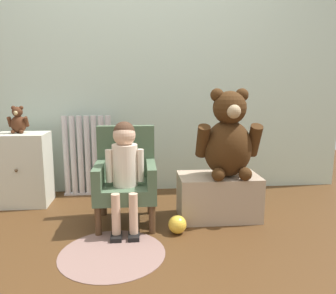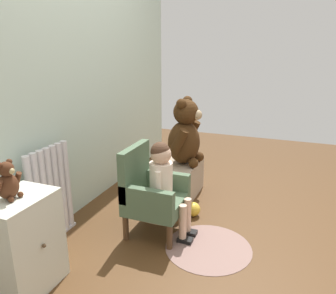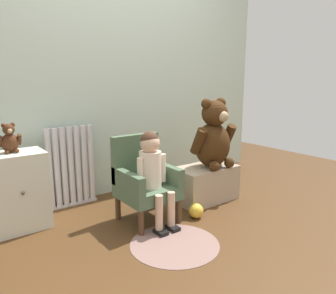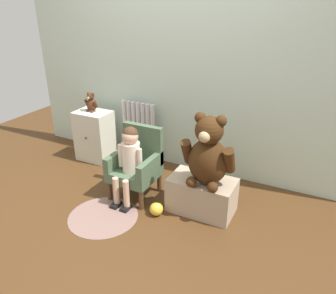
{
  "view_description": "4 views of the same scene",
  "coord_description": "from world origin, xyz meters",
  "px_view_note": "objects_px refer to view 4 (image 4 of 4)",
  "views": [
    {
      "loc": [
        0.01,
        -1.81,
        0.95
      ],
      "look_at": [
        0.21,
        0.48,
        0.53
      ],
      "focal_mm": 35.0,
      "sensor_mm": 36.0,
      "label": 1
    },
    {
      "loc": [
        -2.15,
        -0.5,
        1.38
      ],
      "look_at": [
        0.32,
        0.45,
        0.56
      ],
      "focal_mm": 35.0,
      "sensor_mm": 36.0,
      "label": 2
    },
    {
      "loc": [
        -1.43,
        -1.66,
        1.13
      ],
      "look_at": [
        0.18,
        0.48,
        0.55
      ],
      "focal_mm": 35.0,
      "sensor_mm": 36.0,
      "label": 3
    },
    {
      "loc": [
        1.42,
        -1.9,
        1.77
      ],
      "look_at": [
        0.26,
        0.39,
        0.59
      ],
      "focal_mm": 35.0,
      "sensor_mm": 36.0,
      "label": 4
    }
  ],
  "objects_px": {
    "small_dresser": "(95,136)",
    "child_figure": "(130,154)",
    "child_armchair": "(137,163)",
    "radiator": "(139,132)",
    "large_teddy_bear": "(208,154)",
    "toy_ball": "(156,209)",
    "floor_rug": "(103,216)",
    "low_bench": "(202,195)",
    "small_teddy_bear": "(91,103)"
  },
  "relations": [
    {
      "from": "small_dresser",
      "to": "child_figure",
      "type": "xyz_separation_m",
      "value": [
        0.84,
        -0.54,
        0.18
      ]
    },
    {
      "from": "small_dresser",
      "to": "child_armchair",
      "type": "xyz_separation_m",
      "value": [
        0.84,
        -0.42,
        0.03
      ]
    },
    {
      "from": "radiator",
      "to": "child_figure",
      "type": "distance_m",
      "value": 0.83
    },
    {
      "from": "child_armchair",
      "to": "large_teddy_bear",
      "type": "bearing_deg",
      "value": -2.4
    },
    {
      "from": "radiator",
      "to": "child_armchair",
      "type": "xyz_separation_m",
      "value": [
        0.36,
        -0.62,
        -0.03
      ]
    },
    {
      "from": "child_figure",
      "to": "large_teddy_bear",
      "type": "xyz_separation_m",
      "value": [
        0.72,
        0.08,
        0.12
      ]
    },
    {
      "from": "child_armchair",
      "to": "toy_ball",
      "type": "bearing_deg",
      "value": -35.06
    },
    {
      "from": "child_armchair",
      "to": "child_figure",
      "type": "height_order",
      "value": "child_figure"
    },
    {
      "from": "large_teddy_bear",
      "to": "toy_ball",
      "type": "distance_m",
      "value": 0.69
    },
    {
      "from": "radiator",
      "to": "child_armchair",
      "type": "relative_size",
      "value": 1.05
    },
    {
      "from": "floor_rug",
      "to": "toy_ball",
      "type": "distance_m",
      "value": 0.47
    },
    {
      "from": "small_dresser",
      "to": "floor_rug",
      "type": "distance_m",
      "value": 1.22
    },
    {
      "from": "low_bench",
      "to": "large_teddy_bear",
      "type": "bearing_deg",
      "value": -36.67
    },
    {
      "from": "large_teddy_bear",
      "to": "floor_rug",
      "type": "distance_m",
      "value": 1.08
    },
    {
      "from": "small_dresser",
      "to": "toy_ball",
      "type": "distance_m",
      "value": 1.37
    },
    {
      "from": "small_teddy_bear",
      "to": "floor_rug",
      "type": "xyz_separation_m",
      "value": [
        0.79,
        -0.92,
        -0.68
      ]
    },
    {
      "from": "radiator",
      "to": "low_bench",
      "type": "distance_m",
      "value": 1.21
    },
    {
      "from": "small_dresser",
      "to": "child_figure",
      "type": "height_order",
      "value": "child_figure"
    },
    {
      "from": "radiator",
      "to": "low_bench",
      "type": "xyz_separation_m",
      "value": [
        1.03,
        -0.62,
        -0.19
      ]
    },
    {
      "from": "child_armchair",
      "to": "low_bench",
      "type": "bearing_deg",
      "value": 0.69
    },
    {
      "from": "floor_rug",
      "to": "toy_ball",
      "type": "height_order",
      "value": "toy_ball"
    },
    {
      "from": "child_armchair",
      "to": "low_bench",
      "type": "distance_m",
      "value": 0.69
    },
    {
      "from": "child_figure",
      "to": "low_bench",
      "type": "height_order",
      "value": "child_figure"
    },
    {
      "from": "radiator",
      "to": "floor_rug",
      "type": "height_order",
      "value": "radiator"
    },
    {
      "from": "child_figure",
      "to": "low_bench",
      "type": "distance_m",
      "value": 0.75
    },
    {
      "from": "child_figure",
      "to": "small_teddy_bear",
      "type": "relative_size",
      "value": 3.35
    },
    {
      "from": "small_dresser",
      "to": "small_teddy_bear",
      "type": "bearing_deg",
      "value": 133.38
    },
    {
      "from": "floor_rug",
      "to": "large_teddy_bear",
      "type": "bearing_deg",
      "value": 29.58
    },
    {
      "from": "floor_rug",
      "to": "toy_ball",
      "type": "xyz_separation_m",
      "value": [
        0.41,
        0.24,
        0.06
      ]
    },
    {
      "from": "radiator",
      "to": "large_teddy_bear",
      "type": "height_order",
      "value": "large_teddy_bear"
    },
    {
      "from": "small_dresser",
      "to": "low_bench",
      "type": "bearing_deg",
      "value": -15.38
    },
    {
      "from": "child_figure",
      "to": "toy_ball",
      "type": "height_order",
      "value": "child_figure"
    },
    {
      "from": "low_bench",
      "to": "small_teddy_bear",
      "type": "xyz_separation_m",
      "value": [
        -1.53,
        0.43,
        0.52
      ]
    },
    {
      "from": "radiator",
      "to": "child_figure",
      "type": "height_order",
      "value": "child_figure"
    },
    {
      "from": "radiator",
      "to": "toy_ball",
      "type": "height_order",
      "value": "radiator"
    },
    {
      "from": "floor_rug",
      "to": "low_bench",
      "type": "bearing_deg",
      "value": 33.4
    },
    {
      "from": "child_armchair",
      "to": "radiator",
      "type": "bearing_deg",
      "value": 119.73
    },
    {
      "from": "small_dresser",
      "to": "floor_rug",
      "type": "bearing_deg",
      "value": -49.29
    },
    {
      "from": "child_armchair",
      "to": "small_teddy_bear",
      "type": "height_order",
      "value": "small_teddy_bear"
    },
    {
      "from": "small_dresser",
      "to": "radiator",
      "type": "bearing_deg",
      "value": 22.45
    },
    {
      "from": "small_dresser",
      "to": "toy_ball",
      "type": "relative_size",
      "value": 4.87
    },
    {
      "from": "radiator",
      "to": "toy_ball",
      "type": "bearing_deg",
      "value": -51.09
    },
    {
      "from": "child_figure",
      "to": "toy_ball",
      "type": "relative_size",
      "value": 6.03
    },
    {
      "from": "child_figure",
      "to": "toy_ball",
      "type": "xyz_separation_m",
      "value": [
        0.34,
        -0.13,
        -0.41
      ]
    },
    {
      "from": "child_armchair",
      "to": "child_figure",
      "type": "bearing_deg",
      "value": -90.0
    },
    {
      "from": "small_teddy_bear",
      "to": "toy_ball",
      "type": "distance_m",
      "value": 1.51
    },
    {
      "from": "toy_ball",
      "to": "small_teddy_bear",
      "type": "bearing_deg",
      "value": 150.41
    },
    {
      "from": "child_armchair",
      "to": "floor_rug",
      "type": "height_order",
      "value": "child_armchair"
    },
    {
      "from": "large_teddy_bear",
      "to": "child_figure",
      "type": "bearing_deg",
      "value": -173.58
    },
    {
      "from": "small_dresser",
      "to": "toy_ball",
      "type": "bearing_deg",
      "value": -29.27
    }
  ]
}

